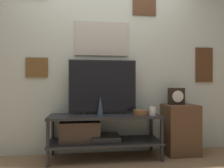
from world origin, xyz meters
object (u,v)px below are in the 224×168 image
object	(u,v)px
television	(103,86)
vase_wide_bowl	(140,113)
vase_slim_bronze	(100,106)
candle_jar	(152,111)
mantel_clock	(176,96)

from	to	relation	value
television	vase_wide_bowl	distance (m)	0.61
vase_wide_bowl	vase_slim_bronze	xyz separation A→B (m)	(-0.51, 0.04, 0.09)
candle_jar	mantel_clock	bearing A→B (deg)	27.74
vase_slim_bronze	mantel_clock	world-z (taller)	mantel_clock
vase_slim_bronze	candle_jar	world-z (taller)	vase_slim_bronze
television	mantel_clock	xyz separation A→B (m)	(1.03, -0.01, -0.14)
mantel_clock	television	bearing A→B (deg)	179.20
vase_wide_bowl	mantel_clock	world-z (taller)	mantel_clock
television	mantel_clock	bearing A→B (deg)	-0.80
vase_slim_bronze	vase_wide_bowl	bearing A→B (deg)	-4.21
vase_slim_bronze	mantel_clock	bearing A→B (deg)	7.66
vase_slim_bronze	candle_jar	size ratio (longest dim) A/B	2.23
vase_slim_bronze	mantel_clock	xyz separation A→B (m)	(1.08, 0.15, 0.11)
vase_wide_bowl	candle_jar	size ratio (longest dim) A/B	1.76
vase_wide_bowl	vase_slim_bronze	world-z (taller)	vase_slim_bronze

